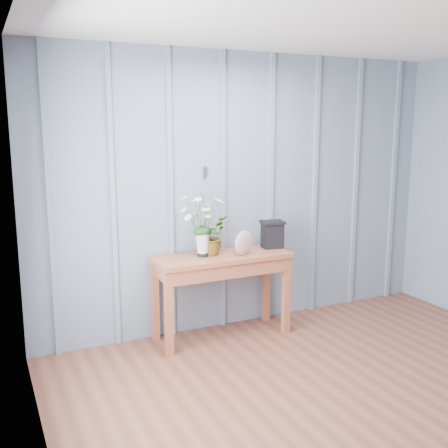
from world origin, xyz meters
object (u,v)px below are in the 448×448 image
felt_disc_vessel (244,243)px  carved_box (272,234)px  daisy_vase (202,216)px  sideboard (222,267)px

felt_disc_vessel → carved_box: 0.38m
daisy_vase → carved_box: bearing=1.6°
sideboard → daisy_vase: 0.50m
sideboard → daisy_vase: daisy_vase is taller
sideboard → carved_box: (0.53, 0.04, 0.24)m
daisy_vase → carved_box: (0.70, 0.02, -0.23)m
daisy_vase → felt_disc_vessel: daisy_vase is taller
sideboard → carved_box: carved_box is taller
daisy_vase → carved_box: daisy_vase is taller
sideboard → felt_disc_vessel: 0.30m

